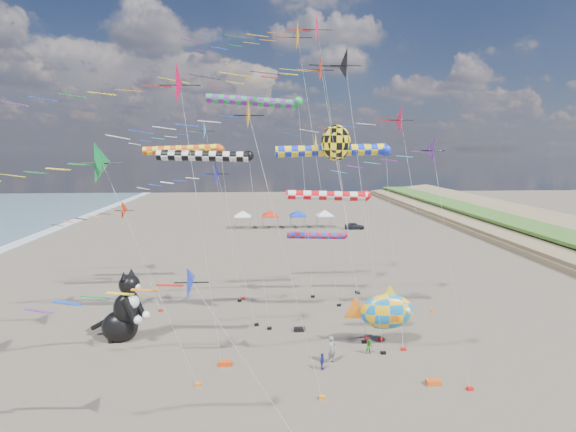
{
  "coord_description": "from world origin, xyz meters",
  "views": [
    {
      "loc": [
        -3.15,
        -20.85,
        14.33
      ],
      "look_at": [
        -0.96,
        12.0,
        9.42
      ],
      "focal_mm": 28.0,
      "sensor_mm": 36.0,
      "label": 1
    }
  ],
  "objects_px": {
    "child_green": "(369,347)",
    "parked_car": "(354,226)",
    "fish_inflatable": "(386,312)",
    "person_adult": "(332,350)",
    "cat_inflatable": "(123,304)",
    "child_blue": "(322,361)"
  },
  "relations": [
    {
      "from": "person_adult",
      "to": "parked_car",
      "type": "distance_m",
      "value": 52.03
    },
    {
      "from": "child_green",
      "to": "parked_car",
      "type": "relative_size",
      "value": 0.3
    },
    {
      "from": "person_adult",
      "to": "parked_car",
      "type": "height_order",
      "value": "person_adult"
    },
    {
      "from": "fish_inflatable",
      "to": "child_green",
      "type": "distance_m",
      "value": 2.92
    },
    {
      "from": "cat_inflatable",
      "to": "person_adult",
      "type": "height_order",
      "value": "cat_inflatable"
    },
    {
      "from": "child_green",
      "to": "child_blue",
      "type": "relative_size",
      "value": 0.94
    },
    {
      "from": "cat_inflatable",
      "to": "child_green",
      "type": "bearing_deg",
      "value": 7.82
    },
    {
      "from": "cat_inflatable",
      "to": "parked_car",
      "type": "relative_size",
      "value": 1.57
    },
    {
      "from": "child_blue",
      "to": "child_green",
      "type": "bearing_deg",
      "value": -35.83
    },
    {
      "from": "child_blue",
      "to": "parked_car",
      "type": "distance_m",
      "value": 53.08
    },
    {
      "from": "cat_inflatable",
      "to": "person_adult",
      "type": "distance_m",
      "value": 15.96
    },
    {
      "from": "child_blue",
      "to": "parked_car",
      "type": "xyz_separation_m",
      "value": [
        13.22,
        51.41,
        0.03
      ]
    },
    {
      "from": "cat_inflatable",
      "to": "fish_inflatable",
      "type": "distance_m",
      "value": 19.64
    },
    {
      "from": "fish_inflatable",
      "to": "child_green",
      "type": "height_order",
      "value": "fish_inflatable"
    },
    {
      "from": "child_green",
      "to": "parked_car",
      "type": "xyz_separation_m",
      "value": [
        9.6,
        49.4,
        0.07
      ]
    },
    {
      "from": "fish_inflatable",
      "to": "person_adult",
      "type": "distance_m",
      "value": 5.32
    },
    {
      "from": "fish_inflatable",
      "to": "person_adult",
      "type": "relative_size",
      "value": 2.87
    },
    {
      "from": "cat_inflatable",
      "to": "child_blue",
      "type": "xyz_separation_m",
      "value": [
        14.33,
        -5.71,
        -2.19
      ]
    },
    {
      "from": "parked_car",
      "to": "child_green",
      "type": "bearing_deg",
      "value": 172.43
    },
    {
      "from": "child_green",
      "to": "child_blue",
      "type": "bearing_deg",
      "value": -144.67
    },
    {
      "from": "cat_inflatable",
      "to": "person_adult",
      "type": "relative_size",
      "value": 2.97
    },
    {
      "from": "cat_inflatable",
      "to": "child_blue",
      "type": "height_order",
      "value": "cat_inflatable"
    }
  ]
}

